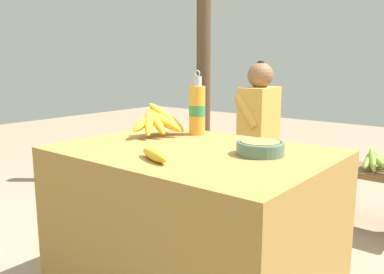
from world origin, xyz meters
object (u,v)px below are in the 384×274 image
object	(u,v)px
banana_bunch_ripe	(157,120)
loose_banana_front	(155,155)
water_bottle	(197,109)
wooden_bench	(299,166)
banana_bunch_green	(376,159)
seated_vendor	(254,123)
serving_bowl	(260,147)
support_post_near	(204,40)

from	to	relation	value
banana_bunch_ripe	loose_banana_front	world-z (taller)	banana_bunch_ripe
loose_banana_front	water_bottle	bearing A→B (deg)	112.02
wooden_bench	banana_bunch_green	xyz separation A→B (m)	(0.51, 0.00, 0.13)
water_bottle	wooden_bench	world-z (taller)	water_bottle
banana_bunch_ripe	loose_banana_front	size ratio (longest dim) A/B	1.58
loose_banana_front	seated_vendor	xyz separation A→B (m)	(-0.50, 1.60, -0.12)
wooden_bench	serving_bowl	bearing A→B (deg)	-73.09
support_post_near	banana_bunch_ripe	bearing A→B (deg)	-60.54
banana_bunch_green	seated_vendor	bearing A→B (deg)	-177.61
banana_bunch_ripe	loose_banana_front	xyz separation A→B (m)	(0.34, -0.37, -0.06)
loose_banana_front	wooden_bench	xyz separation A→B (m)	(-0.13, 1.63, -0.40)
loose_banana_front	banana_bunch_ripe	bearing A→B (deg)	132.29
banana_bunch_ripe	banana_bunch_green	bearing A→B (deg)	60.25
serving_bowl	water_bottle	size ratio (longest dim) A/B	0.59
banana_bunch_green	loose_banana_front	bearing A→B (deg)	-103.17
serving_bowl	loose_banana_front	size ratio (longest dim) A/B	0.95
serving_bowl	banana_bunch_green	distance (m)	1.33
loose_banana_front	wooden_bench	size ratio (longest dim) A/B	0.12
banana_bunch_ripe	serving_bowl	bearing A→B (deg)	-3.35
wooden_bench	banana_bunch_green	bearing A→B (deg)	0.19
water_bottle	banana_bunch_ripe	bearing A→B (deg)	-125.80
water_bottle	loose_banana_front	world-z (taller)	water_bottle
water_bottle	wooden_bench	bearing A→B (deg)	85.45
wooden_bench	support_post_near	world-z (taller)	support_post_near
wooden_bench	support_post_near	distance (m)	1.41
serving_bowl	support_post_near	xyz separation A→B (m)	(-1.44, 1.51, 0.52)
banana_bunch_green	banana_bunch_ripe	bearing A→B (deg)	-119.75
water_bottle	seated_vendor	bearing A→B (deg)	104.92
loose_banana_front	support_post_near	world-z (taller)	support_post_near
banana_bunch_green	support_post_near	size ratio (longest dim) A/B	0.12
banana_bunch_ripe	serving_bowl	size ratio (longest dim) A/B	1.67
banana_bunch_ripe	serving_bowl	distance (m)	0.60
serving_bowl	loose_banana_front	world-z (taller)	serving_bowl
banana_bunch_ripe	banana_bunch_green	size ratio (longest dim) A/B	1.09
banana_bunch_ripe	support_post_near	bearing A→B (deg)	119.46
serving_bowl	banana_bunch_green	bearing A→B (deg)	84.73
banana_bunch_green	wooden_bench	bearing A→B (deg)	-179.81
wooden_bench	support_post_near	xyz separation A→B (m)	(-1.04, 0.22, 0.93)
serving_bowl	water_bottle	xyz separation A→B (m)	(-0.48, 0.20, 0.10)
banana_bunch_green	water_bottle	bearing A→B (deg)	-118.75
serving_bowl	water_bottle	bearing A→B (deg)	157.17
banana_bunch_ripe	wooden_bench	size ratio (longest dim) A/B	0.19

